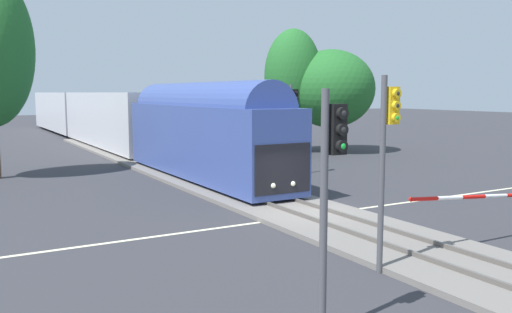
{
  "coord_description": "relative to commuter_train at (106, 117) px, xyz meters",
  "views": [
    {
      "loc": [
        -12.27,
        -17.45,
        4.91
      ],
      "look_at": [
        -0.11,
        3.95,
        2.0
      ],
      "focal_mm": 38.0,
      "sensor_mm": 36.0,
      "label": 1
    }
  ],
  "objects": [
    {
      "name": "maple_right_background",
      "position": [
        15.03,
        -13.01,
        2.49
      ],
      "size": [
        7.16,
        7.16,
        8.4
      ],
      "color": "#4C3828",
      "rests_on": "ground"
    },
    {
      "name": "traffic_signal_median",
      "position": [
        -2.11,
        -37.9,
        0.87
      ],
      "size": [
        0.53,
        0.38,
        5.37
      ],
      "color": "#4C4C51",
      "rests_on": "ground"
    },
    {
      "name": "railway_track",
      "position": [
        -0.0,
        -31.23,
        -2.63
      ],
      "size": [
        4.4,
        80.0,
        0.32
      ],
      "color": "slate",
      "rests_on": "ground"
    },
    {
      "name": "road_centre_stripe",
      "position": [
        -0.0,
        -31.23,
        -2.72
      ],
      "size": [
        44.0,
        0.2,
        0.01
      ],
      "color": "beige",
      "rests_on": "ground"
    },
    {
      "name": "ground_plane",
      "position": [
        -0.0,
        -31.23,
        -2.73
      ],
      "size": [
        220.0,
        220.0,
        0.0
      ],
      "primitive_type": "plane",
      "color": "#333338"
    },
    {
      "name": "oak_far_right",
      "position": [
        12.25,
        -11.59,
        3.45
      ],
      "size": [
        4.67,
        4.67,
        10.03
      ],
      "color": "#4C3828",
      "rests_on": "ground"
    },
    {
      "name": "commuter_train",
      "position": [
        0.0,
        0.0,
        0.0
      ],
      "size": [
        3.04,
        62.72,
        5.16
      ],
      "color": "#384C93",
      "rests_on": "railway_track"
    },
    {
      "name": "traffic_signal_near_left",
      "position": [
        -5.76,
        -40.22,
        0.62
      ],
      "size": [
        0.53,
        0.38,
        4.99
      ],
      "color": "#4C4C51",
      "rests_on": "ground"
    },
    {
      "name": "traffic_signal_far_side",
      "position": [
        5.38,
        -22.02,
        0.89
      ],
      "size": [
        0.53,
        0.38,
        5.4
      ],
      "color": "#4C4C51",
      "rests_on": "ground"
    }
  ]
}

